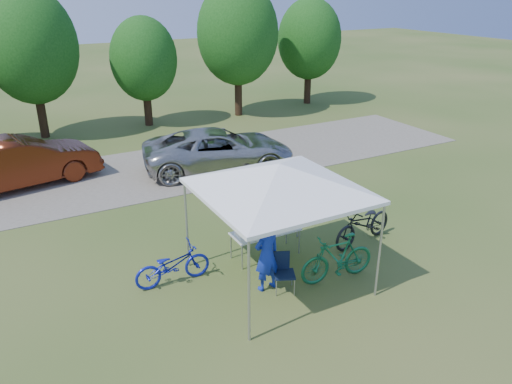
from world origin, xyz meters
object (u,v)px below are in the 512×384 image
folding_table (265,232)px  bike_blue (173,265)px  minivan (219,150)px  bike_dark (364,224)px  cyclist (267,255)px  folding_chair (282,268)px  bike_green (337,258)px  cooler (247,228)px  sedan (21,162)px

folding_table → bike_blue: bearing=-178.7°
minivan → bike_dark: bearing=-158.8°
cyclist → folding_chair: bearing=144.0°
bike_green → folding_chair: bearing=-96.6°
folding_table → cooler: size_ratio=3.20×
bike_dark → cyclist: bearing=-90.2°
folding_chair → bike_blue: size_ratio=0.50×
cyclist → bike_blue: size_ratio=0.98×
folding_chair → cyclist: 0.46m
folding_table → bike_blue: 2.35m
folding_table → bike_green: bearing=-62.0°
cooler → bike_dark: (2.98, -0.60, -0.34)m
minivan → bike_blue: bearing=160.2°
bike_blue → minivan: size_ratio=0.32×
cyclist → bike_dark: cyclist is taller
cyclist → bike_blue: (-1.68, 1.17, -0.38)m
bike_green → sedan: bearing=-144.3°
folding_table → cyclist: size_ratio=1.00×
cooler → bike_blue: size_ratio=0.30×
cooler → sedan: (-4.12, 7.69, -0.05)m
cooler → folding_table: bearing=0.0°
folding_table → cyclist: (-0.66, -1.22, 0.19)m
bike_dark → minivan: (-0.95, 6.58, 0.22)m
sedan → folding_table: bearing=-160.0°
bike_green → minivan: 7.65m
cyclist → minivan: 7.52m
minivan → sedan: (-6.15, 1.71, 0.07)m
cooler → cyclist: (-0.17, -1.22, -0.04)m
cooler → bike_dark: same height
folding_chair → minivan: size_ratio=0.16×
bike_green → cyclist: bearing=-100.1°
folding_table → sedan: sedan is taller
folding_chair → cooler: size_ratio=1.66×
sedan → cooler: bearing=-162.8°
bike_blue → sedan: (-2.27, 7.74, 0.37)m
minivan → sedan: bearing=87.4°
minivan → cooler: bearing=174.3°
bike_green → cooler: bearing=-135.0°
bike_green → sedan: (-5.49, 9.33, 0.27)m
cooler → minivan: bearing=71.3°
folding_table → cooler: 0.55m
bike_green → bike_dark: size_ratio=0.90×
cooler → bike_green: bike_green is taller
folding_table → cooler: bearing=-180.0°
cyclist → minivan: (2.20, 7.19, -0.08)m
cyclist → bike_dark: (3.15, 0.62, -0.30)m
bike_dark → sedan: (-7.10, 8.29, 0.29)m
cyclist → sedan: (-3.95, 8.91, -0.01)m
bike_dark → folding_table: bearing=-115.0°
bike_blue → minivan: 7.17m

